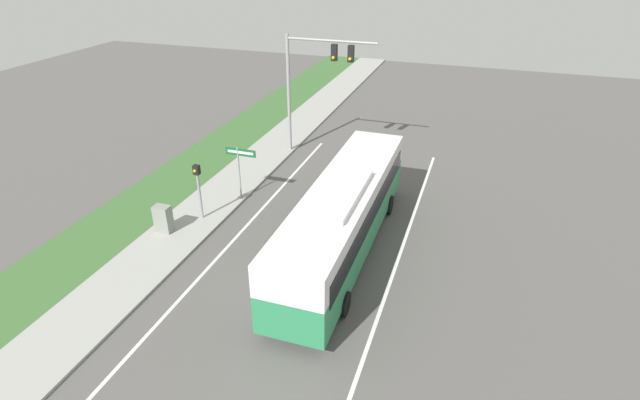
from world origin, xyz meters
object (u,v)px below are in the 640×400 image
(signal_gantry, at_px, (312,73))
(street_sign, at_px, (240,163))
(bus, at_px, (344,213))
(utility_cabinet, at_px, (163,219))
(pedestrian_signal, at_px, (198,183))

(signal_gantry, distance_m, street_sign, 7.50)
(bus, distance_m, street_sign, 6.88)
(street_sign, bearing_deg, bus, -25.39)
(signal_gantry, height_order, utility_cabinet, signal_gantry)
(street_sign, height_order, utility_cabinet, street_sign)
(signal_gantry, distance_m, utility_cabinet, 12.13)
(bus, xyz_separation_m, utility_cabinet, (-8.02, -1.21, -1.13))
(bus, bearing_deg, street_sign, 154.61)
(pedestrian_signal, bearing_deg, signal_gantry, 76.31)
(signal_gantry, height_order, pedestrian_signal, signal_gantry)
(pedestrian_signal, height_order, utility_cabinet, pedestrian_signal)
(bus, xyz_separation_m, pedestrian_signal, (-7.05, 0.40, 0.06))
(bus, height_order, utility_cabinet, bus)
(signal_gantry, bearing_deg, street_sign, -101.92)
(bus, bearing_deg, utility_cabinet, -171.44)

